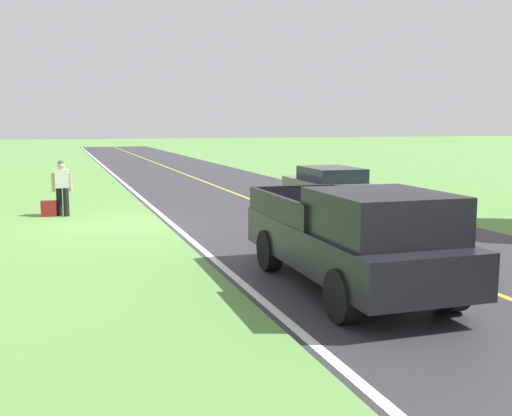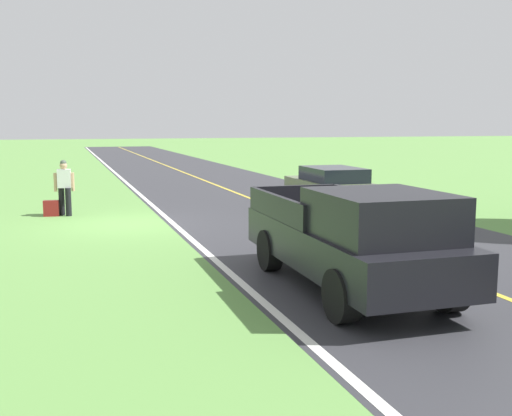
% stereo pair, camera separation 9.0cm
% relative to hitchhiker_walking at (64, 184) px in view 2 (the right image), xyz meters
% --- Properties ---
extents(ground_plane, '(200.00, 200.00, 0.00)m').
position_rel_hitchhiker_walking_xyz_m(ground_plane, '(-1.72, 2.31, -0.98)').
color(ground_plane, '#609347').
extents(road_surface, '(8.15, 120.00, 0.00)m').
position_rel_hitchhiker_walking_xyz_m(road_surface, '(-6.84, 2.31, -0.98)').
color(road_surface, '#333338').
rests_on(road_surface, ground).
extents(lane_edge_line, '(0.16, 117.60, 0.00)m').
position_rel_hitchhiker_walking_xyz_m(lane_edge_line, '(-2.94, 2.31, -0.98)').
color(lane_edge_line, silver).
rests_on(lane_edge_line, ground).
extents(lane_centre_line, '(0.14, 117.60, 0.00)m').
position_rel_hitchhiker_walking_xyz_m(lane_centre_line, '(-6.84, 2.31, -0.98)').
color(lane_centre_line, gold).
rests_on(lane_centre_line, ground).
extents(hitchhiker_walking, '(0.62, 0.53, 1.75)m').
position_rel_hitchhiker_walking_xyz_m(hitchhiker_walking, '(0.00, 0.00, 0.00)').
color(hitchhiker_walking, black).
rests_on(hitchhiker_walking, ground).
extents(suitcase_carried, '(0.48, 0.24, 0.50)m').
position_rel_hitchhiker_walking_xyz_m(suitcase_carried, '(0.43, 0.04, -0.73)').
color(suitcase_carried, maroon).
rests_on(suitcase_carried, ground).
extents(pickup_truck_passing, '(2.18, 5.44, 1.82)m').
position_rel_hitchhiker_walking_xyz_m(pickup_truck_passing, '(-4.62, 10.60, -0.01)').
color(pickup_truck_passing, black).
rests_on(pickup_truck_passing, ground).
extents(sedan_near_oncoming, '(2.05, 4.46, 1.41)m').
position_rel_hitchhiker_walking_xyz_m(sedan_near_oncoming, '(-8.64, 1.16, -0.23)').
color(sedan_near_oncoming, '#66754C').
rests_on(sedan_near_oncoming, ground).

